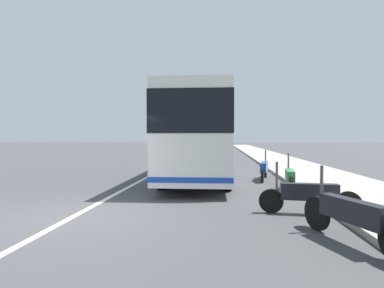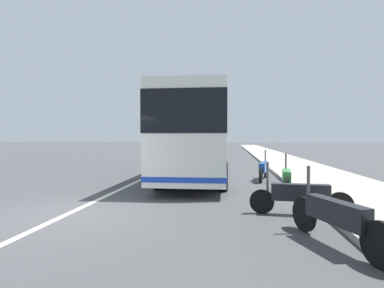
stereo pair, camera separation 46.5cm
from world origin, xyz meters
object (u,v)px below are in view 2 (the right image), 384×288
(motorcycle_mid_row, at_px, (300,195))
(motorcycle_nearest_curb, at_px, (263,169))
(car_far_distant, at_px, (184,146))
(coach_bus, at_px, (199,132))
(car_behind_bus, at_px, (176,147))
(car_ahead_same_lane, at_px, (190,144))
(motorcycle_angled, at_px, (286,178))
(motorcycle_by_tree, at_px, (335,217))

(motorcycle_mid_row, bearing_deg, motorcycle_nearest_curb, -83.27)
(car_far_distant, bearing_deg, coach_bus, 8.15)
(car_far_distant, bearing_deg, motorcycle_nearest_curb, 13.16)
(motorcycle_mid_row, height_order, car_behind_bus, car_behind_bus)
(car_behind_bus, bearing_deg, car_ahead_same_lane, -175.11)
(motorcycle_mid_row, bearing_deg, car_behind_bus, -69.21)
(motorcycle_nearest_curb, bearing_deg, motorcycle_mid_row, -165.68)
(motorcycle_nearest_curb, bearing_deg, motorcycle_angled, -158.41)
(motorcycle_angled, xyz_separation_m, car_far_distant, (32.81, 8.53, 0.19))
(coach_bus, relative_size, car_ahead_same_lane, 2.52)
(motorcycle_mid_row, relative_size, car_far_distant, 0.52)
(motorcycle_by_tree, distance_m, car_ahead_same_lane, 44.73)
(motorcycle_nearest_curb, xyz_separation_m, car_far_distant, (30.00, 8.06, 0.17))
(motorcycle_by_tree, height_order, motorcycle_mid_row, motorcycle_by_tree)
(motorcycle_mid_row, height_order, motorcycle_nearest_curb, motorcycle_nearest_curb)
(motorcycle_mid_row, height_order, car_ahead_same_lane, car_ahead_same_lane)
(motorcycle_by_tree, distance_m, motorcycle_angled, 5.16)
(car_ahead_same_lane, height_order, car_behind_bus, car_behind_bus)
(motorcycle_nearest_curb, height_order, car_ahead_same_lane, car_ahead_same_lane)
(motorcycle_angled, xyz_separation_m, car_ahead_same_lane, (38.77, 8.55, 0.25))
(motorcycle_nearest_curb, height_order, car_far_distant, car_far_distant)
(coach_bus, xyz_separation_m, motorcycle_by_tree, (-8.44, -3.19, -1.58))
(coach_bus, height_order, motorcycle_by_tree, coach_bus)
(motorcycle_mid_row, relative_size, motorcycle_angled, 1.05)
(motorcycle_angled, distance_m, car_far_distant, 33.90)
(motorcycle_by_tree, distance_m, motorcycle_nearest_curb, 7.97)
(coach_bus, relative_size, motorcycle_angled, 4.73)
(coach_bus, distance_m, car_far_distant, 30.02)
(coach_bus, distance_m, car_ahead_same_lane, 35.90)
(car_ahead_same_lane, distance_m, car_far_distant, 5.96)
(motorcycle_by_tree, height_order, motorcycle_angled, motorcycle_by_tree)
(coach_bus, height_order, motorcycle_nearest_curb, coach_bus)
(coach_bus, distance_m, motorcycle_by_tree, 9.16)
(car_behind_bus, bearing_deg, motorcycle_angled, 22.46)
(motorcycle_by_tree, bearing_deg, motorcycle_nearest_curb, -19.04)
(motorcycle_mid_row, relative_size, car_behind_bus, 0.57)
(motorcycle_nearest_curb, relative_size, car_far_distant, 0.52)
(motorcycle_angled, xyz_separation_m, car_behind_bus, (24.72, 8.31, 0.27))
(motorcycle_angled, bearing_deg, car_ahead_same_lane, 20.26)
(motorcycle_by_tree, bearing_deg, motorcycle_mid_row, -17.82)
(motorcycle_by_tree, distance_m, car_behind_bus, 30.98)
(car_ahead_same_lane, relative_size, car_behind_bus, 1.02)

